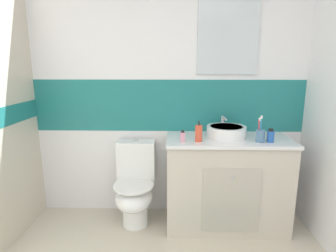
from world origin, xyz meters
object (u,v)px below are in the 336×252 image
(toilet, at_px, (135,187))
(perfume_flask_small, at_px, (183,136))
(soap_dispenser, at_px, (199,133))
(sink_basin, at_px, (226,131))
(toothbrush_cup, at_px, (260,135))
(lotion_bottle_short, at_px, (271,136))

(toilet, relative_size, perfume_flask_small, 7.71)
(perfume_flask_small, bearing_deg, soap_dispenser, 8.12)
(soap_dispenser, bearing_deg, toilet, 166.63)
(sink_basin, bearing_deg, perfume_flask_small, -155.67)
(toilet, bearing_deg, perfume_flask_small, -19.53)
(toothbrush_cup, height_order, perfume_flask_small, toothbrush_cup)
(sink_basin, xyz_separation_m, lotion_bottle_short, (0.34, -0.17, 0.00))
(soap_dispenser, bearing_deg, perfume_flask_small, -171.88)
(toothbrush_cup, bearing_deg, perfume_flask_small, -178.49)
(soap_dispenser, distance_m, perfume_flask_small, 0.14)
(lotion_bottle_short, bearing_deg, toilet, 173.08)
(sink_basin, distance_m, perfume_flask_small, 0.43)
(sink_basin, bearing_deg, lotion_bottle_short, -26.04)
(perfume_flask_small, height_order, lotion_bottle_short, lotion_bottle_short)
(sink_basin, relative_size, toilet, 0.50)
(perfume_flask_small, relative_size, lotion_bottle_short, 0.88)
(toilet, distance_m, toothbrush_cup, 1.23)
(lotion_bottle_short, bearing_deg, toothbrush_cup, 177.13)
(toothbrush_cup, distance_m, perfume_flask_small, 0.65)
(toothbrush_cup, bearing_deg, toilet, 172.76)
(soap_dispenser, height_order, lotion_bottle_short, soap_dispenser)
(sink_basin, distance_m, toilet, 0.99)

